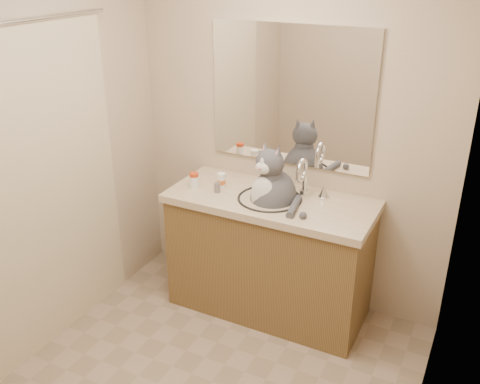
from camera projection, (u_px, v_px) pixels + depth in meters
name	position (u px, v px, depth m)	size (l,w,h in m)	color
room	(190.00, 207.00, 2.50)	(2.22, 2.52, 2.42)	gray
vanity	(270.00, 252.00, 3.59)	(1.34, 0.59, 1.12)	brown
mirror	(290.00, 96.00, 3.40)	(1.10, 0.02, 0.90)	white
shower_curtain	(45.00, 191.00, 3.08)	(0.02, 1.30, 1.93)	beige
cat	(273.00, 195.00, 3.40)	(0.41, 0.42, 0.59)	#434347
pill_bottle_redcap	(194.00, 180.00, 3.56)	(0.06, 0.06, 0.10)	white
pill_bottle_orange	(221.00, 181.00, 3.56)	(0.07, 0.07, 0.10)	white
grey_canister	(217.00, 188.00, 3.49)	(0.05, 0.05, 0.06)	slate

